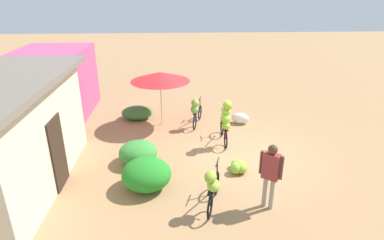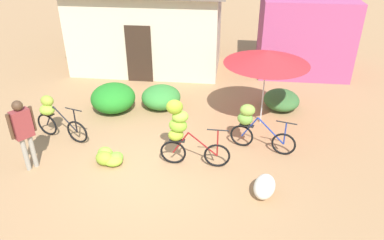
{
  "view_description": "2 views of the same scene",
  "coord_description": "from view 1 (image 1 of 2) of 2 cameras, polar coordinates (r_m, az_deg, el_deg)",
  "views": [
    {
      "loc": [
        -9.32,
        2.03,
        5.15
      ],
      "look_at": [
        0.56,
        1.52,
        1.03
      ],
      "focal_mm": 30.14,
      "sensor_mm": 36.0,
      "label": 1
    },
    {
      "loc": [
        1.77,
        -6.7,
        5.15
      ],
      "look_at": [
        0.87,
        0.93,
        0.9
      ],
      "focal_mm": 34.21,
      "sensor_mm": 36.0,
      "label": 2
    }
  ],
  "objects": [
    {
      "name": "person_vendor",
      "position": [
        8.02,
        13.75,
        -8.6
      ],
      "size": [
        0.4,
        0.49,
        1.75
      ],
      "color": "gray",
      "rests_on": "ground"
    },
    {
      "name": "bicycle_near_pile",
      "position": [
        10.97,
        5.97,
        0.16
      ],
      "size": [
        1.66,
        0.41,
        1.69
      ],
      "color": "black",
      "rests_on": "ground"
    },
    {
      "name": "bicycle_center_loaded",
      "position": [
        12.48,
        0.69,
        1.8
      ],
      "size": [
        1.61,
        0.58,
        1.21
      ],
      "color": "black",
      "rests_on": "ground"
    },
    {
      "name": "hedge_bush_front_right",
      "position": [
        10.24,
        -9.53,
        -5.7
      ],
      "size": [
        1.19,
        1.19,
        0.7
      ],
      "primitive_type": "ellipsoid",
      "color": "#388836",
      "rests_on": "ground"
    },
    {
      "name": "banana_pile_on_ground",
      "position": [
        9.84,
        8.27,
        -8.15
      ],
      "size": [
        0.76,
        0.6,
        0.35
      ],
      "color": "#8CB42F",
      "rests_on": "ground"
    },
    {
      "name": "ground_plane",
      "position": [
        10.84,
        8.25,
        -6.0
      ],
      "size": [
        60.0,
        60.0,
        0.0
      ],
      "primitive_type": "plane",
      "color": "#A87C52"
    },
    {
      "name": "market_umbrella",
      "position": [
        12.39,
        -5.65,
        7.65
      ],
      "size": [
        2.27,
        2.27,
        2.15
      ],
      "color": "beige",
      "rests_on": "ground"
    },
    {
      "name": "hedge_bush_mid",
      "position": [
        13.64,
        -9.69,
        1.31
      ],
      "size": [
        1.08,
        1.28,
        0.53
      ],
      "primitive_type": "ellipsoid",
      "color": "#366731",
      "rests_on": "ground"
    },
    {
      "name": "bicycle_leftmost",
      "position": [
        7.95,
        3.69,
        -11.64
      ],
      "size": [
        1.57,
        0.58,
        1.18
      ],
      "color": "black",
      "rests_on": "ground"
    },
    {
      "name": "produce_sack",
      "position": [
        13.13,
        8.53,
        0.31
      ],
      "size": [
        0.61,
        0.79,
        0.44
      ],
      "primitive_type": "ellipsoid",
      "rotation": [
        0.0,
        0.0,
        1.3
      ],
      "color": "silver",
      "rests_on": "ground"
    },
    {
      "name": "hedge_bush_front_left",
      "position": [
        8.96,
        -8.05,
        -9.47
      ],
      "size": [
        1.32,
        1.35,
        0.84
      ],
      "primitive_type": "ellipsoid",
      "color": "#248324",
      "rests_on": "ground"
    },
    {
      "name": "shop_pink",
      "position": [
        15.05,
        -22.91,
        6.31
      ],
      "size": [
        3.2,
        2.8,
        2.75
      ],
      "primitive_type": "cube",
      "color": "#B3487A",
      "rests_on": "ground"
    }
  ]
}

